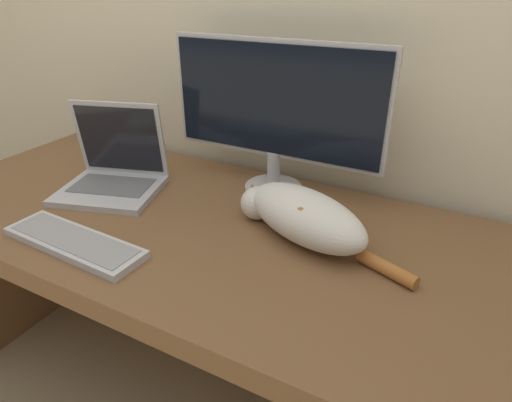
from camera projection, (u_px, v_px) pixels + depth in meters
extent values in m
cube|color=brown|center=(187.00, 225.00, 1.22)|extent=(1.71, 0.76, 0.06)
cube|color=brown|center=(28.00, 252.00, 1.72)|extent=(0.04, 0.70, 0.65)
cylinder|color=#B2B2B7|center=(273.00, 188.00, 1.34)|extent=(0.18, 0.18, 0.02)
cylinder|color=#B2B2B7|center=(274.00, 169.00, 1.31)|extent=(0.04, 0.04, 0.11)
cube|color=#B2B2B7|center=(276.00, 100.00, 1.21)|extent=(0.66, 0.02, 0.33)
cube|color=black|center=(274.00, 101.00, 1.21)|extent=(0.63, 0.01, 0.31)
cube|color=#B7B7BC|center=(110.00, 191.00, 1.32)|extent=(0.35, 0.32, 0.02)
cube|color=slate|center=(112.00, 185.00, 1.33)|extent=(0.27, 0.20, 0.00)
cube|color=#B7B7BC|center=(120.00, 139.00, 1.36)|extent=(0.29, 0.12, 0.24)
cube|color=black|center=(119.00, 139.00, 1.35)|extent=(0.26, 0.10, 0.21)
cube|color=#BCBCC1|center=(74.00, 243.00, 1.06)|extent=(0.40, 0.13, 0.02)
cube|color=#939397|center=(73.00, 239.00, 1.06)|extent=(0.37, 0.11, 0.00)
ellipsoid|color=silver|center=(305.00, 216.00, 1.07)|extent=(0.40, 0.28, 0.13)
ellipsoid|color=#AD662D|center=(312.00, 206.00, 1.04)|extent=(0.20, 0.17, 0.05)
sphere|color=silver|center=(257.00, 203.00, 1.17)|extent=(0.09, 0.09, 0.09)
cone|color=#AD662D|center=(252.00, 188.00, 1.17)|extent=(0.04, 0.04, 0.03)
cone|color=#AD662D|center=(262.00, 193.00, 1.14)|extent=(0.04, 0.04, 0.03)
cylinder|color=#AD662D|center=(387.00, 269.00, 0.96)|extent=(0.15, 0.08, 0.03)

